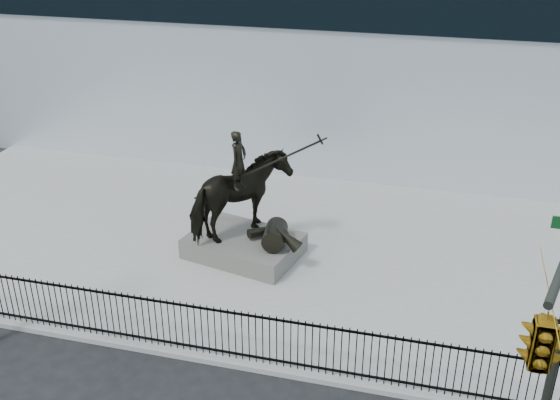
# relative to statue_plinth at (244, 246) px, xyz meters

# --- Properties ---
(ground) EXTENTS (120.00, 120.00, 0.00)m
(ground) POSITION_rel_statue_plinth_xyz_m (1.57, -6.30, -0.48)
(ground) COLOR black
(ground) RESTS_ON ground
(plaza) EXTENTS (30.00, 12.00, 0.15)m
(plaza) POSITION_rel_statue_plinth_xyz_m (1.57, 0.70, -0.40)
(plaza) COLOR gray
(plaza) RESTS_ON ground
(building) EXTENTS (44.00, 14.00, 9.00)m
(building) POSITION_rel_statue_plinth_xyz_m (1.57, 13.70, 4.02)
(building) COLOR silver
(building) RESTS_ON ground
(picket_fence) EXTENTS (22.10, 0.10, 1.50)m
(picket_fence) POSITION_rel_statue_plinth_xyz_m (1.57, -5.05, 0.43)
(picket_fence) COLOR black
(picket_fence) RESTS_ON plaza
(statue_plinth) EXTENTS (3.93, 3.11, 0.65)m
(statue_plinth) POSITION_rel_statue_plinth_xyz_m (0.00, 0.00, 0.00)
(statue_plinth) COLOR #56544F
(statue_plinth) RESTS_ON plaza
(equestrian_statue) EXTENTS (4.38, 3.21, 3.79)m
(equestrian_statue) POSITION_rel_statue_plinth_xyz_m (0.07, -0.01, 1.70)
(equestrian_statue) COLOR black
(equestrian_statue) RESTS_ON statue_plinth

